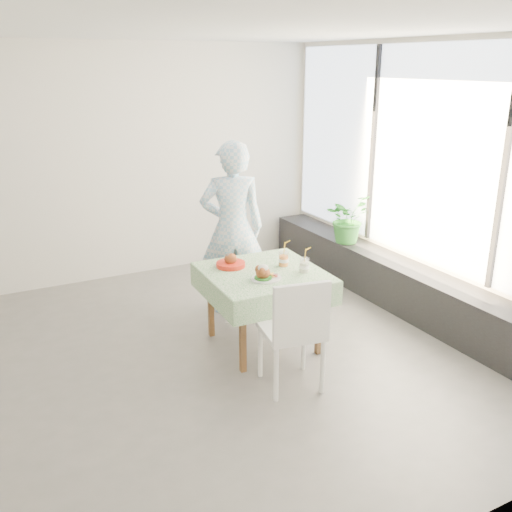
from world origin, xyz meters
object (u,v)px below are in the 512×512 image
chair_far (238,291)px  potted_plant (348,218)px  juice_cup_orange (284,259)px  cafe_table (263,300)px  main_dish (265,275)px  chair_near (292,353)px  diner (232,228)px

chair_far → potted_plant: size_ratio=1.43×
juice_cup_orange → cafe_table: bearing=-170.0°
main_dish → chair_far: bearing=78.2°
main_dish → potted_plant: (1.78, 1.20, 0.01)m
potted_plant → main_dish: bearing=-146.1°
chair_near → potted_plant: potted_plant is taller
cafe_table → juice_cup_orange: (0.24, 0.04, 0.35)m
chair_far → chair_near: chair_near is taller
chair_near → potted_plant: (1.83, 1.76, 0.49)m
chair_far → diner: (-0.00, 0.12, 0.66)m
cafe_table → chair_far: bearing=82.2°
chair_far → juice_cup_orange: (0.14, -0.70, 0.55)m
diner → potted_plant: diner is taller
cafe_table → main_dish: (-0.09, -0.19, 0.33)m
potted_plant → chair_near: bearing=-136.2°
chair_near → diner: (0.25, 1.62, 0.61)m
chair_near → potted_plant: 2.58m
cafe_table → chair_far: size_ratio=1.28×
diner → main_dish: bearing=97.7°
chair_far → potted_plant: (1.59, 0.26, 0.53)m
main_dish → chair_near: bearing=-95.3°
chair_near → diner: size_ratio=0.54×
main_dish → juice_cup_orange: juice_cup_orange is taller
main_dish → potted_plant: bearing=33.9°
chair_near → main_dish: (0.05, 0.56, 0.49)m
diner → potted_plant: (1.59, 0.13, -0.12)m
main_dish → cafe_table: bearing=64.4°
diner → cafe_table: bearing=101.4°
juice_cup_orange → main_dish: bearing=-144.7°
chair_far → juice_cup_orange: size_ratio=3.04×
chair_near → cafe_table: bearing=79.1°
cafe_table → potted_plant: (1.69, 1.00, 0.33)m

